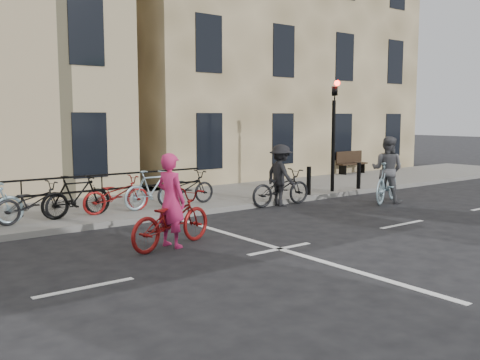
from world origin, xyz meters
TOP-DOWN VIEW (x-y plane):
  - ground at (0.00, 0.00)m, footprint 120.00×120.00m
  - building_east at (9.00, 13.00)m, footprint 14.00×10.00m
  - traffic_light at (6.20, 4.34)m, footprint 0.18×0.30m
  - bollard_east at (5.00, 4.25)m, footprint 0.14×0.14m
  - bollard_west at (7.40, 4.25)m, footprint 0.14×0.14m
  - bench at (11.00, 7.73)m, footprint 1.60×0.41m
  - parked_bikes at (-3.30, 5.04)m, footprint 10.40×1.23m
  - cyclist_pink at (-1.61, 1.48)m, footprint 2.27×1.30m
  - cyclist_grey at (6.50, 2.39)m, footprint 2.16×1.32m
  - cyclist_dark at (3.50, 3.90)m, footprint 2.08×1.22m

SIDE VIEW (x-z plane):
  - ground at x=0.00m, z-range 0.00..0.00m
  - bollard_east at x=5.00m, z-range 0.15..1.05m
  - bollard_west at x=7.40m, z-range 0.15..1.05m
  - parked_bikes at x=-3.30m, z-range 0.12..1.17m
  - cyclist_pink at x=-1.61m, z-range -0.29..1.62m
  - bench at x=11.00m, z-range 0.19..1.16m
  - cyclist_dark at x=3.50m, z-range -0.19..1.62m
  - cyclist_grey at x=6.50m, z-range -0.19..1.83m
  - traffic_light at x=6.20m, z-range 0.50..4.40m
  - building_east at x=9.00m, z-range 0.15..12.15m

